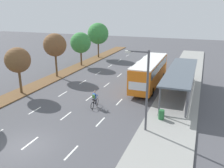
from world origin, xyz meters
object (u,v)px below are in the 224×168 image
(bus_shelter, at_px, (183,80))
(trash_bin, at_px, (161,115))
(median_tree_fifth, at_px, (98,34))
(streetlight, at_px, (145,86))
(cyclist, at_px, (95,100))
(bus, at_px, (150,70))
(median_tree_third, at_px, (55,45))
(median_tree_fourth, at_px, (81,43))
(median_tree_second, at_px, (18,60))

(bus_shelter, distance_m, trash_bin, 7.43)
(median_tree_fifth, bearing_deg, streetlight, -59.31)
(bus_shelter, relative_size, cyclist, 7.50)
(bus, relative_size, median_tree_fifth, 1.68)
(cyclist, relative_size, median_tree_fifth, 0.27)
(streetlight, bearing_deg, median_tree_third, 143.94)
(bus_shelter, bearing_deg, cyclist, -140.42)
(cyclist, relative_size, median_tree_third, 0.30)
(median_tree_fourth, bearing_deg, bus_shelter, -27.49)
(median_tree_second, relative_size, streetlight, 0.82)
(median_tree_second, distance_m, median_tree_third, 7.58)
(cyclist, distance_m, streetlight, 7.29)
(median_tree_second, bearing_deg, streetlight, -13.73)
(median_tree_third, height_order, trash_bin, median_tree_third)
(bus, bearing_deg, median_tree_third, -177.34)
(bus, xyz_separation_m, median_tree_fourth, (-13.39, 6.93, 1.91))
(median_tree_fifth, height_order, trash_bin, median_tree_fifth)
(bus_shelter, relative_size, median_tree_fourth, 2.44)
(bus, bearing_deg, median_tree_fifth, 133.05)
(median_tree_second, relative_size, trash_bin, 6.25)
(median_tree_fourth, bearing_deg, cyclist, -58.21)
(cyclist, bearing_deg, median_tree_second, 176.24)
(bus_shelter, relative_size, bus, 1.21)
(cyclist, bearing_deg, bus, 67.58)
(trash_bin, bearing_deg, cyclist, 174.16)
(bus_shelter, xyz_separation_m, median_tree_fourth, (-17.67, 9.19, 2.11))
(bus_shelter, distance_m, cyclist, 10.33)
(bus_shelter, xyz_separation_m, cyclist, (-7.91, -6.54, -1.07))
(bus_shelter, bearing_deg, trash_bin, -98.49)
(median_tree_second, xyz_separation_m, median_tree_fourth, (-0.04, 15.10, 0.00))
(trash_bin, bearing_deg, median_tree_second, 175.38)
(median_tree_fourth, bearing_deg, median_tree_third, -90.13)
(median_tree_fourth, height_order, streetlight, streetlight)
(bus, distance_m, cyclist, 9.61)
(cyclist, xyz_separation_m, trash_bin, (6.83, -0.70, -0.22))
(cyclist, xyz_separation_m, streetlight, (5.80, -3.15, 3.10))
(median_tree_fourth, xyz_separation_m, streetlight, (15.55, -18.89, -0.09))
(bus_shelter, relative_size, median_tree_third, 2.22)
(trash_bin, bearing_deg, median_tree_fifth, 124.88)
(median_tree_third, xyz_separation_m, median_tree_fourth, (0.02, 7.55, -0.66))
(bus, height_order, trash_bin, bus)
(trash_bin, bearing_deg, bus, 108.60)
(bus, bearing_deg, bus_shelter, -27.89)
(median_tree_second, xyz_separation_m, median_tree_fifth, (-0.17, 22.64, 0.81))
(bus_shelter, height_order, bus, bus)
(median_tree_second, height_order, streetlight, streetlight)
(median_tree_second, distance_m, streetlight, 15.97)
(bus, distance_m, streetlight, 12.29)
(bus_shelter, xyz_separation_m, median_tree_third, (-17.68, 1.64, 2.77))
(median_tree_second, height_order, median_tree_third, median_tree_third)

